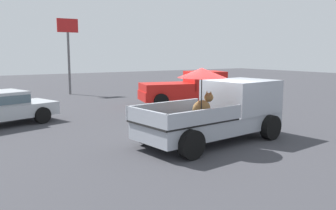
{
  "coord_description": "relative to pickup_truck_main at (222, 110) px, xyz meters",
  "views": [
    {
      "loc": [
        -7.08,
        -8.53,
        2.8
      ],
      "look_at": [
        -0.84,
        1.22,
        1.1
      ],
      "focal_mm": 38.05,
      "sensor_mm": 36.0,
      "label": 1
    }
  ],
  "objects": [
    {
      "name": "motel_sign",
      "position": [
        -0.11,
        15.46,
        2.58
      ],
      "size": [
        1.4,
        0.16,
        5.06
      ],
      "color": "#59595B",
      "rests_on": "ground"
    },
    {
      "name": "pickup_truck_main",
      "position": [
        0.0,
        0.0,
        0.0
      ],
      "size": [
        5.22,
        2.69,
        2.37
      ],
      "rotation": [
        0.0,
        0.0,
        0.11
      ],
      "color": "black",
      "rests_on": "ground"
    },
    {
      "name": "ground_plane",
      "position": [
        -0.44,
        -0.03,
        -0.99
      ],
      "size": [
        80.0,
        80.0,
        0.0
      ],
      "primitive_type": "plane",
      "color": "#38383D"
    },
    {
      "name": "pickup_truck_red",
      "position": [
        3.81,
        7.12,
        -0.12
      ],
      "size": [
        5.1,
        3.1,
        1.8
      ],
      "rotation": [
        0.0,
        0.0,
        -0.26
      ],
      "color": "black",
      "rests_on": "ground"
    }
  ]
}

